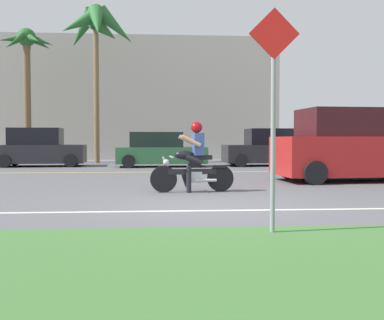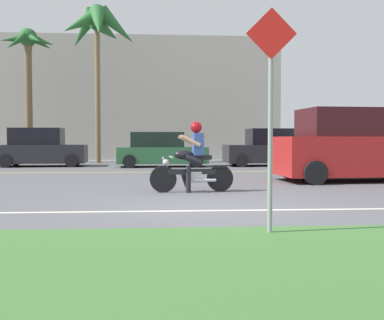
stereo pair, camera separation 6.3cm
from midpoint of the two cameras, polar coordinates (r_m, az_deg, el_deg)
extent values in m
cube|color=#545459|center=(11.36, 0.49, -3.65)|extent=(56.00, 30.00, 0.04)
cube|color=#3D6B33|center=(4.42, 8.30, -12.97)|extent=(56.00, 3.80, 0.06)
cube|color=silver|center=(7.98, 2.52, -6.13)|extent=(50.40, 0.12, 0.01)
cube|color=yellow|center=(17.17, -1.12, -1.46)|extent=(50.40, 0.12, 0.01)
cylinder|color=black|center=(10.65, -3.64, -2.32)|extent=(0.61, 0.14, 0.61)
cylinder|color=black|center=(10.86, 3.29, -2.23)|extent=(0.61, 0.14, 0.61)
cylinder|color=#B7BAC1|center=(10.65, -3.10, -0.97)|extent=(0.28, 0.07, 0.53)
cube|color=black|center=(10.72, -0.14, -1.42)|extent=(1.11, 0.20, 0.12)
cube|color=#B7BAC1|center=(10.74, 0.13, -2.06)|extent=(0.34, 0.23, 0.24)
ellipsoid|color=black|center=(10.68, -1.11, 0.63)|extent=(0.44, 0.24, 0.22)
cube|color=black|center=(10.74, 0.93, 0.32)|extent=(0.50, 0.26, 0.10)
cube|color=black|center=(10.84, 3.19, -0.79)|extent=(0.34, 0.19, 0.06)
cylinder|color=#B7BAC1|center=(10.64, -2.67, 0.37)|extent=(0.09, 0.63, 0.04)
sphere|color=#B7BAC1|center=(10.63, -3.32, -0.28)|extent=(0.14, 0.14, 0.14)
cylinder|color=#B7BAC1|center=(10.67, 1.47, -2.47)|extent=(0.51, 0.11, 0.07)
cube|color=#334C8C|center=(10.72, 0.61, 1.93)|extent=(0.25, 0.34, 0.51)
sphere|color=maroon|center=(10.72, 0.39, 3.99)|extent=(0.26, 0.26, 0.26)
cylinder|color=black|center=(10.81, -0.12, 0.06)|extent=(0.42, 0.17, 0.25)
cylinder|color=black|center=(10.61, 0.05, 0.02)|extent=(0.42, 0.17, 0.25)
cylinder|color=black|center=(10.58, -0.56, -2.32)|extent=(0.12, 0.12, 0.62)
cylinder|color=black|center=(10.84, -0.98, -2.40)|extent=(0.21, 0.13, 0.34)
cylinder|color=tan|center=(10.89, -0.62, 2.34)|extent=(0.46, 0.13, 0.29)
cylinder|color=tan|center=(10.49, -0.29, 2.33)|extent=(0.46, 0.13, 0.29)
cube|color=#AD1E1E|center=(14.35, 19.06, 0.49)|extent=(4.66, 2.30, 1.10)
cube|color=#351116|center=(14.40, 19.43, 4.27)|extent=(3.37, 1.93, 0.80)
cylinder|color=black|center=(14.65, 11.54, -0.97)|extent=(0.65, 0.26, 0.64)
cylinder|color=black|center=(12.78, 14.54, -1.51)|extent=(0.65, 0.26, 0.64)
cube|color=#232328|center=(21.78, -17.85, 0.72)|extent=(3.84, 1.98, 0.80)
cube|color=black|center=(21.82, -18.46, 2.73)|extent=(2.25, 1.65, 0.74)
cylinder|color=black|center=(21.21, -21.87, -0.13)|extent=(0.57, 0.21, 0.56)
cylinder|color=black|center=(20.70, -14.61, -0.09)|extent=(0.57, 0.21, 0.56)
cylinder|color=black|center=(22.95, -20.74, 0.08)|extent=(0.57, 0.21, 0.56)
cylinder|color=black|center=(22.47, -14.03, 0.12)|extent=(0.57, 0.21, 0.56)
cube|color=#2D663D|center=(20.48, -3.83, 0.59)|extent=(3.96, 1.81, 0.70)
cube|color=black|center=(20.45, -4.49, 2.48)|extent=(2.31, 1.51, 0.65)
cylinder|color=black|center=(19.64, -7.78, -0.17)|extent=(0.57, 0.20, 0.56)
cylinder|color=black|center=(19.79, 0.34, -0.12)|extent=(0.57, 0.20, 0.56)
cylinder|color=black|center=(21.28, -7.71, 0.04)|extent=(0.57, 0.20, 0.56)
cylinder|color=black|center=(21.42, -0.20, 0.08)|extent=(0.57, 0.20, 0.56)
cube|color=#232328|center=(21.48, 9.00, 0.77)|extent=(3.95, 1.96, 0.79)
cube|color=black|center=(21.53, 9.62, 2.79)|extent=(2.30, 1.65, 0.73)
cylinder|color=black|center=(22.77, 11.81, 0.18)|extent=(0.56, 0.20, 0.56)
cylinder|color=black|center=(22.08, 4.86, 0.15)|extent=(0.56, 0.20, 0.56)
cylinder|color=black|center=(21.02, 13.34, -0.03)|extent=(0.56, 0.20, 0.56)
cylinder|color=black|center=(20.27, 5.84, -0.07)|extent=(0.56, 0.20, 0.56)
cylinder|color=brown|center=(24.16, -11.57, 7.98)|extent=(0.26, 0.26, 7.01)
sphere|color=#28662D|center=(24.74, -11.65, 16.09)|extent=(0.68, 0.68, 0.68)
cone|color=#28662D|center=(24.59, -9.27, 15.60)|extent=(2.14, 0.81, 2.09)
cone|color=#28662D|center=(25.52, -10.48, 15.11)|extent=(1.63, 2.42, 1.18)
cone|color=#28662D|center=(25.41, -13.18, 15.14)|extent=(2.11, 1.97, 2.11)
cone|color=#28662D|center=(24.12, -13.59, 15.82)|extent=(2.19, 2.16, 1.78)
cone|color=#28662D|center=(23.72, -11.52, 16.07)|extent=(1.16, 2.29, 2.02)
cylinder|color=brown|center=(25.30, -19.39, 6.83)|extent=(0.35, 0.35, 6.31)
sphere|color=#235B28|center=(25.73, -19.49, 13.85)|extent=(0.92, 0.92, 0.92)
cone|color=#235B28|center=(25.55, -18.09, 13.59)|extent=(1.49, 0.51, 0.90)
cone|color=#235B28|center=(25.99, -18.22, 13.40)|extent=(1.44, 1.38, 0.96)
cone|color=#235B28|center=(26.31, -19.26, 13.25)|extent=(0.65, 1.42, 1.32)
cone|color=#235B28|center=(26.06, -20.66, 13.33)|extent=(1.56, 0.97, 1.08)
cone|color=#235B28|center=(25.56, -20.90, 13.54)|extent=(1.53, 1.15, 0.78)
cone|color=#235B28|center=(25.18, -20.27, 13.73)|extent=(0.91, 1.55, 1.15)
cone|color=#235B28|center=(25.14, -18.87, 13.76)|extent=(1.34, 1.46, 0.93)
cylinder|color=gray|center=(5.85, 9.48, 1.67)|extent=(0.06, 0.06, 2.25)
cube|color=red|center=(5.97, 9.63, 14.86)|extent=(0.62, 0.03, 0.62)
cube|color=#A8A399|center=(29.47, -9.40, 7.17)|extent=(19.51, 4.00, 7.18)
camera|label=1|loc=(0.03, -90.14, -0.01)|focal=44.02mm
camera|label=2|loc=(0.03, 89.86, 0.01)|focal=44.02mm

